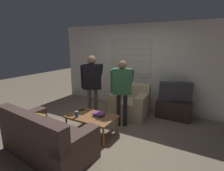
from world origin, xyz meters
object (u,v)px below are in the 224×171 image
at_px(couch_blue, 46,138).
at_px(soda_can, 77,114).
at_px(tv, 175,92).
at_px(person_left_standing, 92,80).
at_px(spare_remote, 82,110).
at_px(person_right_standing, 122,86).
at_px(coffee_table, 92,118).
at_px(armchair_beige, 131,103).
at_px(book_stack, 99,114).

distance_m(couch_blue, soda_can, 0.81).
xyz_separation_m(tv, person_left_standing, (-1.82, -1.19, 0.34)).
bearing_deg(soda_can, spare_remote, 113.07).
xyz_separation_m(tv, person_right_standing, (-1.02, -1.10, 0.28)).
xyz_separation_m(coffee_table, spare_remote, (-0.40, 0.16, 0.05)).
xyz_separation_m(soda_can, spare_remote, (-0.15, 0.36, -0.05)).
height_order(armchair_beige, spare_remote, armchair_beige).
bearing_deg(armchair_beige, tv, -164.98).
height_order(person_left_standing, book_stack, person_left_standing).
distance_m(person_right_standing, soda_can, 1.23).
height_order(coffee_table, spare_remote, spare_remote).
bearing_deg(tv, couch_blue, 38.18).
height_order(armchair_beige, person_left_standing, person_left_standing).
bearing_deg(book_stack, armchair_beige, 83.65).
relative_size(armchair_beige, coffee_table, 0.96).
bearing_deg(person_right_standing, person_left_standing, 160.13).
distance_m(person_right_standing, book_stack, 0.87).
xyz_separation_m(couch_blue, coffee_table, (0.30, 0.99, 0.09)).
distance_m(coffee_table, tv, 2.32).
relative_size(book_stack, soda_can, 2.07).
relative_size(coffee_table, spare_remote, 7.77).
height_order(soda_can, spare_remote, soda_can).
bearing_deg(soda_can, tv, 51.39).
height_order(person_right_standing, soda_can, person_right_standing).
bearing_deg(couch_blue, person_right_standing, 73.63).
bearing_deg(coffee_table, couch_blue, -107.04).
xyz_separation_m(tv, spare_remote, (-1.78, -1.68, -0.28)).
height_order(couch_blue, armchair_beige, couch_blue).
xyz_separation_m(person_left_standing, person_right_standing, (0.80, 0.09, -0.06)).
bearing_deg(person_left_standing, soda_can, -112.70).
relative_size(couch_blue, soda_can, 14.22).
distance_m(couch_blue, book_stack, 1.17).
relative_size(couch_blue, coffee_table, 1.72).
bearing_deg(book_stack, soda_can, -142.67).
distance_m(coffee_table, spare_remote, 0.43).
distance_m(couch_blue, spare_remote, 1.16).
xyz_separation_m(armchair_beige, tv, (1.10, 0.39, 0.39)).
height_order(tv, person_left_standing, person_left_standing).
xyz_separation_m(person_right_standing, soda_can, (-0.61, -0.94, -0.50)).
bearing_deg(soda_can, book_stack, 37.33).
distance_m(coffee_table, person_right_standing, 1.02).
distance_m(soda_can, spare_remote, 0.40).
bearing_deg(tv, armchair_beige, -1.38).
bearing_deg(coffee_table, book_stack, 31.50).
height_order(armchair_beige, coffee_table, armchair_beige).
xyz_separation_m(armchair_beige, spare_remote, (-0.68, -1.29, 0.12)).
xyz_separation_m(coffee_table, person_left_standing, (-0.43, 0.64, 0.67)).
bearing_deg(person_left_standing, armchair_beige, 12.76).
bearing_deg(person_left_standing, person_right_standing, -28.79).
relative_size(coffee_table, person_left_standing, 0.61).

